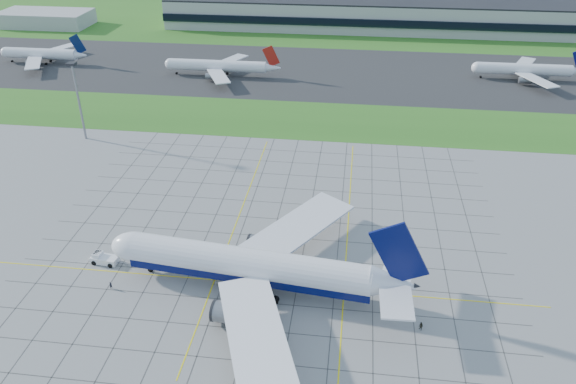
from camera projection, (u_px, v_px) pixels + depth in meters
The scene contains 15 objects.
ground at pixel (262, 278), 122.34m from camera, with size 1400.00×1400.00×0.00m, color gray.
grass_median at pixel (304, 120), 199.71m from camera, with size 700.00×35.00×0.04m, color #2E661D.
asphalt_taxiway at pixel (316, 72), 247.00m from camera, with size 700.00×75.00×0.04m, color #383838.
grass_far at pixel (331, 16), 341.59m from camera, with size 700.00×145.00×0.04m, color #2E661D.
apron_markings at pixel (271, 248), 131.82m from camera, with size 120.00×130.00×0.03m.
terminal at pixel (401, 14), 311.67m from camera, with size 260.00×43.00×15.80m.
service_block at pixel (45, 18), 318.43m from camera, with size 50.00×25.00×8.00m, color #B7B7B2.
light_mast at pixel (77, 92), 177.82m from camera, with size 2.50×2.50×25.60m.
airliner at pixel (251, 266), 116.59m from camera, with size 67.16×67.72×21.16m.
pushback_tug at pixel (103, 258), 126.57m from camera, with size 9.02×3.69×2.48m.
crew_near at pixel (111, 285), 118.84m from camera, with size 0.60×0.39×1.64m, color black.
crew_far at pixel (421, 326), 107.98m from camera, with size 0.92×0.72×1.89m, color #28261B.
distant_jet_0 at pixel (42, 54), 255.65m from camera, with size 39.25×42.66×14.08m.
distant_jet_1 at pixel (219, 66), 239.89m from camera, with size 47.79×42.66×14.08m.
distant_jet_2 at pixel (525, 69), 235.64m from camera, with size 44.28×42.66×14.08m.
Camera 1 is at (17.93, -95.19, 77.25)m, focal length 35.00 mm.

